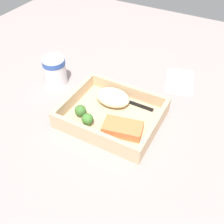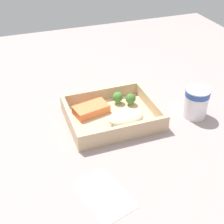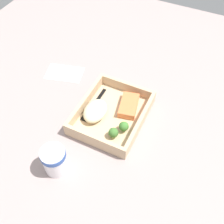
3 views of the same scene
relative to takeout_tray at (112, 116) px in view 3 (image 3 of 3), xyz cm
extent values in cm
cube|color=#9F8C89|center=(0.00, 0.00, -1.60)|extent=(160.00, 160.00, 2.00)
cube|color=#CEAD85|center=(0.00, 0.00, 0.00)|extent=(26.11, 21.42, 1.20)
cube|color=#CEAD85|center=(0.00, -10.11, 2.49)|extent=(26.11, 1.20, 3.79)
cube|color=#CEAD85|center=(0.00, 10.11, 2.49)|extent=(26.11, 1.20, 3.79)
cube|color=#CEAD85|center=(-12.46, 0.00, 2.49)|extent=(1.20, 19.02, 3.79)
cube|color=#CEAD85|center=(12.46, 0.00, 2.49)|extent=(1.20, 19.02, 3.79)
cube|color=#F07A45|center=(-5.25, 3.83, 1.82)|extent=(11.16, 7.72, 2.44)
ellipsoid|color=beige|center=(2.42, -4.96, 2.70)|extent=(10.21, 7.34, 4.20)
cylinder|color=#81A663|center=(4.07, 6.13, 1.25)|extent=(1.20, 1.20, 1.29)
sphere|color=#457F33|center=(4.07, 6.13, 2.76)|extent=(3.17, 3.17, 3.17)
cylinder|color=#7BA45C|center=(7.61, 4.14, 1.18)|extent=(1.22, 1.22, 1.16)
sphere|color=#437531|center=(7.61, 4.14, 2.64)|extent=(3.20, 3.20, 3.20)
cube|color=black|center=(-3.12, -7.43, 0.82)|extent=(12.41, 1.19, 0.44)
cube|color=black|center=(4.78, -7.49, 0.82)|extent=(3.42, 2.23, 0.44)
cylinder|color=white|center=(24.05, -6.41, 3.94)|extent=(6.95, 6.95, 9.08)
cylinder|color=#3356A8|center=(24.05, -6.41, 7.26)|extent=(7.16, 7.16, 1.63)
cube|color=white|center=(-11.41, -26.24, -0.48)|extent=(12.07, 15.85, 0.24)
camera|label=1|loc=(-24.99, 46.12, 51.38)|focal=42.00mm
camera|label=2|loc=(-25.36, -70.39, 54.18)|focal=50.00mm
camera|label=3|loc=(48.88, 23.53, 70.42)|focal=42.00mm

